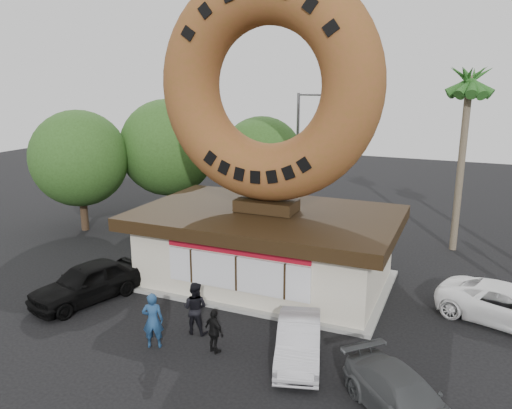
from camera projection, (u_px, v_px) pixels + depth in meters
The scene contains 15 objects.
ground at pixel (200, 346), 17.07m from camera, with size 90.00×90.00×0.00m, color black.
donut_shop at pixel (266, 245), 21.96m from camera, with size 11.20×7.20×3.80m.
giant_donut at pixel (267, 86), 20.28m from camera, with size 9.54×9.54×2.43m, color brown.
tree_west at pixel (168, 148), 31.13m from camera, with size 6.00×6.00×7.65m.
tree_mid at pixel (262, 159), 30.95m from camera, with size 5.20×5.20×6.63m.
tree_far at pixel (79, 159), 28.99m from camera, with size 5.60×5.60×7.14m.
palm_near at pixel (469, 88), 24.56m from camera, with size 2.60×2.60×9.75m.
street_lamp at pixel (300, 151), 30.91m from camera, with size 2.11×0.20×8.00m.
person_left at pixel (153, 320), 16.78m from camera, with size 0.71×0.47×1.96m, color navy.
person_center at pixel (195, 308), 17.72m from camera, with size 0.94×0.73×1.93m, color black.
person_right at pixel (214, 331), 16.48m from camera, with size 0.90×0.38×1.54m, color black.
car_black at pixel (87, 282), 20.34m from camera, with size 1.89×4.70×1.60m, color black.
car_silver at pixel (299, 341), 16.14m from camera, with size 1.36×3.91×1.29m, color silver.
car_grey at pixel (404, 399), 13.28m from camera, with size 1.72×4.23×1.23m, color #4C4E50.
car_white at pixel (511, 306), 18.42m from camera, with size 2.38×5.15×1.43m, color white.
Camera 1 is at (7.84, -13.32, 8.93)m, focal length 35.00 mm.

